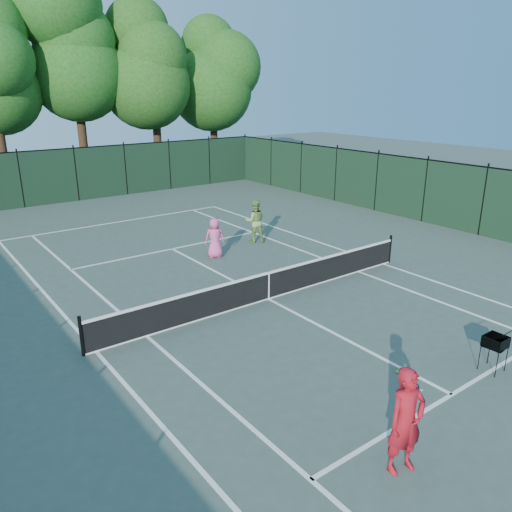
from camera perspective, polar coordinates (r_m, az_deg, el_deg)
ground at (r=15.65m, az=1.43°, el=-4.94°), size 90.00×90.00×0.00m
sideline_doubles_left at (r=13.32m, az=-17.79°, el=-10.36°), size 0.10×23.77×0.01m
sideline_doubles_right at (r=19.30m, az=14.35°, el=-0.88°), size 0.10×23.77×0.01m
sideline_singles_left at (r=13.74m, az=-12.37°, el=-8.94°), size 0.10×23.77×0.01m
sideline_singles_right at (r=18.31m, az=11.62°, el=-1.75°), size 0.10×23.77×0.01m
baseline_far at (r=25.57m, az=-15.29°, el=3.81°), size 10.97×0.10×0.01m
service_line_near at (r=11.91m, az=21.47°, el=-14.51°), size 8.23×0.10×0.01m
service_line_far at (r=20.73m, az=-9.56°, el=0.81°), size 8.23×0.10×0.01m
center_service_line at (r=15.65m, az=1.43°, el=-4.93°), size 0.10×12.80×0.01m
tennis_net at (r=15.47m, az=1.45°, el=-3.32°), size 11.69×0.09×1.06m
fence_far at (r=30.94m, az=-19.85°, el=8.70°), size 24.00×0.05×3.00m
fence_right at (r=24.21m, az=24.53°, el=5.62°), size 0.05×36.00×3.00m
tree_3 at (r=35.38m, az=-20.27°, el=22.04°), size 7.00×7.00×14.45m
tree_4 at (r=36.54m, az=-11.75°, el=21.24°), size 6.20×6.20×12.97m
tree_5 at (r=39.38m, az=-5.03°, el=20.69°), size 5.80×5.80×12.23m
coach at (r=9.14m, az=16.78°, el=-17.62°), size 1.06×0.61×1.95m
player_pink at (r=19.30m, az=-4.72°, el=2.09°), size 0.90×0.77×1.57m
player_green at (r=21.19m, az=-0.12°, el=4.01°), size 1.10×1.02×1.82m
ball_hopper at (r=12.83m, az=25.69°, el=-8.84°), size 0.51×0.51×0.88m
loose_ball_near_cart at (r=11.04m, az=16.71°, el=-16.58°), size 0.07×0.07×0.07m
loose_ball_midcourt at (r=12.28m, az=15.83°, el=-12.62°), size 0.07×0.07×0.07m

